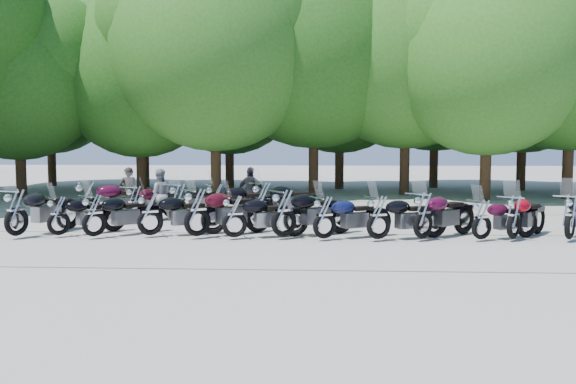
{
  "coord_description": "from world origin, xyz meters",
  "views": [
    {
      "loc": [
        0.84,
        -14.31,
        2.45
      ],
      "look_at": [
        0.0,
        1.5,
        1.1
      ],
      "focal_mm": 38.0,
      "sensor_mm": 36.0,
      "label": 1
    }
  ],
  "objects_px": {
    "motorcycle_10": "(482,218)",
    "motorcycle_11": "(514,215)",
    "motorcycle_1": "(59,214)",
    "motorcycle_8": "(379,216)",
    "motorcycle_2": "(94,214)",
    "motorcycle_15": "(178,201)",
    "motorcycle_14": "(135,202)",
    "motorcycle_5": "(235,215)",
    "rider_2": "(251,192)",
    "motorcycle_3": "(150,213)",
    "rider_1": "(159,195)",
    "motorcycle_17": "(263,201)",
    "motorcycle_4": "(197,210)",
    "motorcycle_0": "(16,211)",
    "motorcycle_13": "(88,199)",
    "motorcycle_12": "(570,215)",
    "motorcycle_6": "(284,211)",
    "motorcycle_7": "(325,216)",
    "motorcycle_16": "(217,201)",
    "motorcycle_9": "(423,214)",
    "rider_0": "(129,192)"
  },
  "relations": [
    {
      "from": "motorcycle_1",
      "to": "motorcycle_8",
      "type": "relative_size",
      "value": 0.93
    },
    {
      "from": "motorcycle_7",
      "to": "motorcycle_9",
      "type": "distance_m",
      "value": 2.39
    },
    {
      "from": "rider_0",
      "to": "motorcycle_1",
      "type": "bearing_deg",
      "value": 61.83
    },
    {
      "from": "motorcycle_11",
      "to": "rider_1",
      "type": "distance_m",
      "value": 10.16
    },
    {
      "from": "motorcycle_1",
      "to": "motorcycle_9",
      "type": "height_order",
      "value": "motorcycle_9"
    },
    {
      "from": "motorcycle_15",
      "to": "rider_2",
      "type": "bearing_deg",
      "value": -105.23
    },
    {
      "from": "motorcycle_1",
      "to": "motorcycle_17",
      "type": "relative_size",
      "value": 0.84
    },
    {
      "from": "motorcycle_5",
      "to": "motorcycle_8",
      "type": "height_order",
      "value": "motorcycle_8"
    },
    {
      "from": "motorcycle_1",
      "to": "motorcycle_5",
      "type": "relative_size",
      "value": 0.95
    },
    {
      "from": "motorcycle_0",
      "to": "motorcycle_6",
      "type": "bearing_deg",
      "value": -157.41
    },
    {
      "from": "rider_2",
      "to": "motorcycle_10",
      "type": "bearing_deg",
      "value": 158.4
    },
    {
      "from": "motorcycle_6",
      "to": "motorcycle_16",
      "type": "relative_size",
      "value": 1.05
    },
    {
      "from": "motorcycle_12",
      "to": "motorcycle_15",
      "type": "distance_m",
      "value": 10.42
    },
    {
      "from": "motorcycle_3",
      "to": "rider_1",
      "type": "bearing_deg",
      "value": -13.89
    },
    {
      "from": "motorcycle_14",
      "to": "motorcycle_17",
      "type": "distance_m",
      "value": 3.78
    },
    {
      "from": "motorcycle_2",
      "to": "motorcycle_7",
      "type": "distance_m",
      "value": 5.71
    },
    {
      "from": "motorcycle_5",
      "to": "motorcycle_17",
      "type": "relative_size",
      "value": 0.88
    },
    {
      "from": "motorcycle_5",
      "to": "motorcycle_13",
      "type": "xyz_separation_m",
      "value": [
        -4.73,
        2.72,
        0.09
      ]
    },
    {
      "from": "motorcycle_1",
      "to": "motorcycle_15",
      "type": "relative_size",
      "value": 0.86
    },
    {
      "from": "motorcycle_8",
      "to": "motorcycle_5",
      "type": "bearing_deg",
      "value": 63.17
    },
    {
      "from": "rider_1",
      "to": "motorcycle_4",
      "type": "bearing_deg",
      "value": 97.48
    },
    {
      "from": "motorcycle_12",
      "to": "motorcycle_6",
      "type": "bearing_deg",
      "value": 34.42
    },
    {
      "from": "motorcycle_2",
      "to": "motorcycle_4",
      "type": "xyz_separation_m",
      "value": [
        2.56,
        0.11,
        0.09
      ]
    },
    {
      "from": "motorcycle_7",
      "to": "motorcycle_14",
      "type": "xyz_separation_m",
      "value": [
        -5.55,
        2.81,
        0.01
      ]
    },
    {
      "from": "motorcycle_8",
      "to": "rider_0",
      "type": "height_order",
      "value": "rider_0"
    },
    {
      "from": "motorcycle_16",
      "to": "motorcycle_3",
      "type": "bearing_deg",
      "value": 134.54
    },
    {
      "from": "motorcycle_2",
      "to": "motorcycle_16",
      "type": "relative_size",
      "value": 0.94
    },
    {
      "from": "motorcycle_2",
      "to": "motorcycle_15",
      "type": "bearing_deg",
      "value": -76.68
    },
    {
      "from": "motorcycle_1",
      "to": "motorcycle_5",
      "type": "height_order",
      "value": "motorcycle_5"
    },
    {
      "from": "motorcycle_11",
      "to": "motorcycle_17",
      "type": "distance_m",
      "value": 6.85
    },
    {
      "from": "motorcycle_17",
      "to": "rider_1",
      "type": "height_order",
      "value": "rider_1"
    },
    {
      "from": "motorcycle_4",
      "to": "motorcycle_14",
      "type": "bearing_deg",
      "value": 2.23
    },
    {
      "from": "motorcycle_5",
      "to": "motorcycle_15",
      "type": "height_order",
      "value": "motorcycle_15"
    },
    {
      "from": "motorcycle_9",
      "to": "motorcycle_14",
      "type": "height_order",
      "value": "motorcycle_9"
    },
    {
      "from": "rider_1",
      "to": "motorcycle_1",
      "type": "bearing_deg",
      "value": 42.44
    },
    {
      "from": "motorcycle_6",
      "to": "motorcycle_10",
      "type": "height_order",
      "value": "motorcycle_6"
    },
    {
      "from": "motorcycle_14",
      "to": "motorcycle_5",
      "type": "bearing_deg",
      "value": 167.21
    },
    {
      "from": "motorcycle_4",
      "to": "motorcycle_9",
      "type": "xyz_separation_m",
      "value": [
        5.54,
        -0.03,
        -0.04
      ]
    },
    {
      "from": "motorcycle_11",
      "to": "rider_2",
      "type": "relative_size",
      "value": 1.39
    },
    {
      "from": "motorcycle_4",
      "to": "motorcycle_13",
      "type": "xyz_separation_m",
      "value": [
        -3.78,
        2.65,
        0.0
      ]
    },
    {
      "from": "motorcycle_10",
      "to": "motorcycle_11",
      "type": "relative_size",
      "value": 0.92
    },
    {
      "from": "motorcycle_14",
      "to": "motorcycle_17",
      "type": "height_order",
      "value": "motorcycle_17"
    },
    {
      "from": "motorcycle_0",
      "to": "motorcycle_17",
      "type": "height_order",
      "value": "motorcycle_17"
    },
    {
      "from": "motorcycle_7",
      "to": "motorcycle_15",
      "type": "relative_size",
      "value": 0.91
    },
    {
      "from": "motorcycle_0",
      "to": "motorcycle_11",
      "type": "bearing_deg",
      "value": -158.11
    },
    {
      "from": "motorcycle_9",
      "to": "rider_2",
      "type": "xyz_separation_m",
      "value": [
        -4.69,
        4.36,
        0.13
      ]
    },
    {
      "from": "motorcycle_12",
      "to": "rider_1",
      "type": "xyz_separation_m",
      "value": [
        -10.92,
        3.37,
        0.14
      ]
    },
    {
      "from": "motorcycle_12",
      "to": "rider_1",
      "type": "distance_m",
      "value": 11.43
    },
    {
      "from": "motorcycle_11",
      "to": "rider_1",
      "type": "bearing_deg",
      "value": 19.72
    },
    {
      "from": "motorcycle_5",
      "to": "motorcycle_14",
      "type": "height_order",
      "value": "motorcycle_14"
    }
  ]
}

